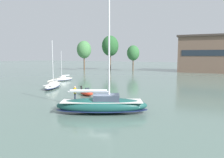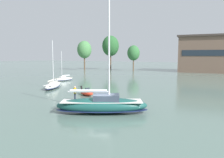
{
  "view_description": "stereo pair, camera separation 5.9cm",
  "coord_description": "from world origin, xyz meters",
  "px_view_note": "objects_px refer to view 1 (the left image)",
  "views": [
    {
      "loc": [
        11.79,
        -23.21,
        7.05
      ],
      "look_at": [
        0.0,
        3.0,
        3.87
      ],
      "focal_mm": 35.0,
      "sensor_mm": 36.0,
      "label": 1
    },
    {
      "loc": [
        11.84,
        -23.19,
        7.05
      ],
      "look_at": [
        0.0,
        3.0,
        3.87
      ],
      "focal_mm": 35.0,
      "sensor_mm": 36.0,
      "label": 2
    }
  ],
  "objects_px": {
    "tree_shore_right": "(110,46)",
    "sailboat_moored_mid_channel": "(52,85)",
    "tree_shore_left": "(133,53)",
    "tree_shore_center": "(84,50)",
    "sailboat_main": "(102,105)",
    "sailboat_moored_near_marina": "(63,79)",
    "motor_tender": "(86,93)"
  },
  "relations": [
    {
      "from": "tree_shore_left",
      "to": "motor_tender",
      "type": "height_order",
      "value": "tree_shore_left"
    },
    {
      "from": "sailboat_main",
      "to": "motor_tender",
      "type": "distance_m",
      "value": 12.25
    },
    {
      "from": "tree_shore_right",
      "to": "sailboat_moored_near_marina",
      "type": "bearing_deg",
      "value": -81.64
    },
    {
      "from": "tree_shore_center",
      "to": "sailboat_moored_near_marina",
      "type": "distance_m",
      "value": 43.25
    },
    {
      "from": "tree_shore_center",
      "to": "sailboat_moored_mid_channel",
      "type": "relative_size",
      "value": 1.34
    },
    {
      "from": "tree_shore_center",
      "to": "sailboat_moored_mid_channel",
      "type": "xyz_separation_m",
      "value": [
        23.28,
        -50.88,
        -8.77
      ]
    },
    {
      "from": "sailboat_moored_near_marina",
      "to": "motor_tender",
      "type": "height_order",
      "value": "sailboat_moored_near_marina"
    },
    {
      "from": "sailboat_moored_near_marina",
      "to": "sailboat_moored_mid_channel",
      "type": "height_order",
      "value": "sailboat_moored_mid_channel"
    },
    {
      "from": "tree_shore_right",
      "to": "motor_tender",
      "type": "bearing_deg",
      "value": -69.02
    },
    {
      "from": "sailboat_moored_mid_channel",
      "to": "sailboat_moored_near_marina",
      "type": "bearing_deg",
      "value": 117.49
    },
    {
      "from": "sailboat_moored_mid_channel",
      "to": "motor_tender",
      "type": "bearing_deg",
      "value": -19.77
    },
    {
      "from": "tree_shore_right",
      "to": "sailboat_moored_mid_channel",
      "type": "height_order",
      "value": "tree_shore_right"
    },
    {
      "from": "tree_shore_left",
      "to": "sailboat_moored_mid_channel",
      "type": "height_order",
      "value": "tree_shore_left"
    },
    {
      "from": "tree_shore_right",
      "to": "sailboat_moored_near_marina",
      "type": "relative_size",
      "value": 1.98
    },
    {
      "from": "tree_shore_left",
      "to": "sailboat_moored_mid_channel",
      "type": "relative_size",
      "value": 1.12
    },
    {
      "from": "tree_shore_left",
      "to": "motor_tender",
      "type": "xyz_separation_m",
      "value": [
        11.59,
        -59.63,
        -7.41
      ]
    },
    {
      "from": "tree_shore_left",
      "to": "sailboat_moored_near_marina",
      "type": "xyz_separation_m",
      "value": [
        -5.21,
        -43.74,
        -7.34
      ]
    },
    {
      "from": "tree_shore_left",
      "to": "tree_shore_center",
      "type": "relative_size",
      "value": 0.83
    },
    {
      "from": "tree_shore_left",
      "to": "sailboat_main",
      "type": "relative_size",
      "value": 0.73
    },
    {
      "from": "tree_shore_center",
      "to": "sailboat_moored_near_marina",
      "type": "relative_size",
      "value": 1.67
    },
    {
      "from": "tree_shore_center",
      "to": "sailboat_moored_near_marina",
      "type": "bearing_deg",
      "value": -66.35
    },
    {
      "from": "tree_shore_right",
      "to": "motor_tender",
      "type": "xyz_separation_m",
      "value": [
        23.45,
        -61.15,
        -10.75
      ]
    },
    {
      "from": "tree_shore_right",
      "to": "sailboat_main",
      "type": "xyz_separation_m",
      "value": [
        31.32,
        -70.52,
        -10.18
      ]
    },
    {
      "from": "sailboat_moored_mid_channel",
      "to": "tree_shore_right",
      "type": "bearing_deg",
      "value": 102.72
    },
    {
      "from": "sailboat_main",
      "to": "tree_shore_center",
      "type": "bearing_deg",
      "value": 123.04
    },
    {
      "from": "tree_shore_center",
      "to": "sailboat_moored_near_marina",
      "type": "xyz_separation_m",
      "value": [
        16.98,
        -38.77,
        -8.9
      ]
    },
    {
      "from": "tree_shore_right",
      "to": "sailboat_moored_mid_channel",
      "type": "xyz_separation_m",
      "value": [
        12.95,
        -57.38,
        -10.54
      ]
    },
    {
      "from": "tree_shore_center",
      "to": "sailboat_main",
      "type": "relative_size",
      "value": 0.88
    },
    {
      "from": "tree_shore_center",
      "to": "sailboat_main",
      "type": "distance_m",
      "value": 76.84
    },
    {
      "from": "tree_shore_center",
      "to": "motor_tender",
      "type": "height_order",
      "value": "tree_shore_center"
    },
    {
      "from": "sailboat_moored_near_marina",
      "to": "sailboat_moored_mid_channel",
      "type": "relative_size",
      "value": 0.8
    },
    {
      "from": "tree_shore_left",
      "to": "sailboat_moored_mid_channel",
      "type": "xyz_separation_m",
      "value": [
        1.1,
        -55.86,
        -7.2
      ]
    }
  ]
}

